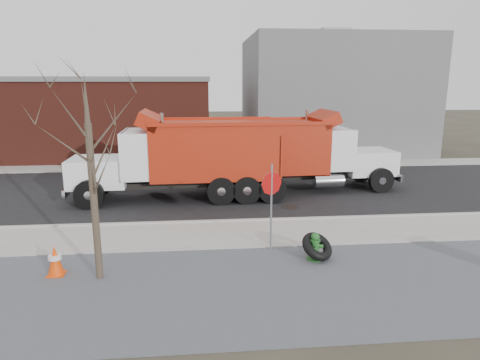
{
  "coord_description": "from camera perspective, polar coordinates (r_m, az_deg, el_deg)",
  "views": [
    {
      "loc": [
        -0.54,
        -13.09,
        4.97
      ],
      "look_at": [
        0.89,
        2.28,
        1.4
      ],
      "focal_mm": 32.0,
      "sensor_mm": 36.0,
      "label": 1
    }
  ],
  "objects": [
    {
      "name": "sidewalk",
      "position": [
        14.23,
        -2.84,
        -7.31
      ],
      "size": [
        60.0,
        2.5,
        0.06
      ],
      "primitive_type": "cube",
      "color": "#9E9B93",
      "rests_on": "ground"
    },
    {
      "name": "stop_sign",
      "position": [
        12.52,
        4.22,
        -1.63
      ],
      "size": [
        0.65,
        0.36,
        2.65
      ],
      "rotation": [
        0.0,
        0.0,
        0.08
      ],
      "color": "gray",
      "rests_on": "ground"
    },
    {
      "name": "gravel_verge",
      "position": [
        10.81,
        -1.93,
        -14.29
      ],
      "size": [
        60.0,
        5.0,
        0.03
      ],
      "primitive_type": "cube",
      "color": "slate",
      "rests_on": "ground"
    },
    {
      "name": "road",
      "position": [
        20.02,
        -3.61,
        -1.35
      ],
      "size": [
        60.0,
        9.4,
        0.02
      ],
      "primitive_type": "cube",
      "color": "black",
      "rests_on": "ground"
    },
    {
      "name": "traffic_cone_near",
      "position": [
        12.3,
        -23.42,
        -9.84
      ],
      "size": [
        0.43,
        0.43,
        0.83
      ],
      "color": "#F54207",
      "rests_on": "ground"
    },
    {
      "name": "ground",
      "position": [
        14.01,
        -2.8,
        -7.78
      ],
      "size": [
        120.0,
        120.0,
        0.0
      ],
      "primitive_type": "plane",
      "color": "#383328",
      "rests_on": "ground"
    },
    {
      "name": "bare_tree",
      "position": [
        10.95,
        -19.36,
        3.48
      ],
      "size": [
        3.2,
        3.2,
        5.2
      ],
      "color": "#382D23",
      "rests_on": "ground"
    },
    {
      "name": "dump_truck_red_b",
      "position": [
        18.3,
        -7.16,
        3.3
      ],
      "size": [
        8.96,
        2.76,
        3.75
      ],
      "rotation": [
        0.0,
        0.0,
        3.16
      ],
      "color": "black",
      "rests_on": "ground"
    },
    {
      "name": "building_grey",
      "position": [
        32.53,
        11.97,
        11.04
      ],
      "size": [
        12.0,
        10.0,
        8.0
      ],
      "color": "slate",
      "rests_on": "ground"
    },
    {
      "name": "dump_truck_red_a",
      "position": [
        19.84,
        7.1,
        3.86
      ],
      "size": [
        9.07,
        2.96,
        3.63
      ],
      "rotation": [
        0.0,
        0.0,
        0.06
      ],
      "color": "black",
      "rests_on": "ground"
    },
    {
      "name": "curb",
      "position": [
        15.45,
        -3.06,
        -5.55
      ],
      "size": [
        60.0,
        0.15,
        0.11
      ],
      "primitive_type": "cube",
      "color": "#9E9B93",
      "rests_on": "ground"
    },
    {
      "name": "fire_hydrant",
      "position": [
        12.4,
        9.95,
        -8.89
      ],
      "size": [
        0.47,
        0.46,
        0.84
      ],
      "rotation": [
        0.0,
        0.0,
        -0.07
      ],
      "color": "#295F24",
      "rests_on": "ground"
    },
    {
      "name": "far_sidewalk",
      "position": [
        25.57,
        -4.01,
        1.86
      ],
      "size": [
        60.0,
        2.0,
        0.06
      ],
      "primitive_type": "cube",
      "color": "#9E9B93",
      "rests_on": "ground"
    },
    {
      "name": "truck_tire",
      "position": [
        12.43,
        10.24,
        -8.72
      ],
      "size": [
        1.26,
        1.25,
        0.78
      ],
      "color": "black",
      "rests_on": "ground"
    },
    {
      "name": "building_brick",
      "position": [
        31.63,
        -22.93,
        7.82
      ],
      "size": [
        20.2,
        8.2,
        5.3
      ],
      "color": "#5E241B",
      "rests_on": "ground"
    }
  ]
}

